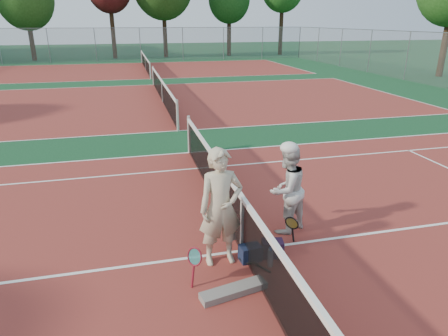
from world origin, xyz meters
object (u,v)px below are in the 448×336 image
Objects in this scene: net_main at (242,224)px; player_a at (221,208)px; player_b at (287,189)px; racket_black_held at (291,231)px; sports_bag_purple at (273,248)px; racket_spare at (247,259)px; sports_bag_navy at (250,253)px; water_bottle at (270,258)px; racket_red at (195,266)px.

player_a is (-0.40, -0.20, 0.44)m from net_main.
player_b is 0.78m from racket_black_held.
sports_bag_purple is (-0.52, -0.77, -0.68)m from player_b.
racket_spare is 0.46m from sports_bag_purple.
player_a is 5.60× the size of sports_bag_navy.
player_a is 0.95m from sports_bag_navy.
sports_bag_purple is (0.45, 0.05, 0.11)m from racket_spare.
sports_bag_navy is at bearing -106.33° from racket_spare.
racket_black_held is 0.93m from racket_spare.
net_main is 0.48m from sports_bag_navy.
water_bottle is (0.26, -0.24, 0.02)m from sports_bag_navy.
racket_spare is at bearing -173.55° from sports_bag_purple.
net_main is at bearing 22.83° from player_a.
net_main is 1.14m from player_b.
racket_red is (-0.51, -0.49, -0.66)m from player_a.
racket_black_held is at bearing -3.22° from net_main.
sports_bag_navy is at bearing -174.97° from sports_bag_purple.
racket_spare is at bearing 144.37° from water_bottle.
player_b reaches higher than racket_spare.
racket_black_held is at bearing 16.98° from sports_bag_navy.
player_a reaches higher than net_main.
racket_red is 1.24m from water_bottle.
player_b is 2.73× the size of racket_spare.
net_main is 0.71m from water_bottle.
racket_red reaches higher than water_bottle.
player_a is 6.35× the size of water_bottle.
racket_spare is at bearing -26.89° from racket_red.
player_a is 1.13m from water_bottle.
racket_red is at bearing -162.60° from sports_bag_purple.
player_a reaches higher than player_b.
player_a reaches higher than racket_red.
sports_bag_purple is (0.86, -0.06, -0.81)m from player_a.
water_bottle is at bearing -43.01° from sports_bag_navy.
player_b is (1.38, 0.70, -0.13)m from player_a.
racket_red is 1.72× the size of sports_bag_purple.
racket_red reaches higher than sports_bag_purple.
sports_bag_purple is at bearing 5.03° from sports_bag_navy.
sports_bag_navy is (0.05, 0.02, 0.10)m from racket_spare.
racket_black_held is (1.27, 0.15, -0.67)m from player_a.
player_b reaches higher than racket_red.
sports_bag_navy is 1.13× the size of water_bottle.
net_main is 0.64m from sports_bag_purple.
player_a is 0.96m from racket_red.
racket_spare is at bearing -89.18° from net_main.
racket_spare is (0.41, -0.11, -0.92)m from player_a.
sports_bag_purple reaches higher than racket_spare.
net_main is 6.70× the size of player_b.
racket_spare is 1.75× the size of sports_bag_purple.
sports_bag_navy is (0.06, -0.29, -0.38)m from net_main.
racket_spare is at bearing 12.18° from player_b.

